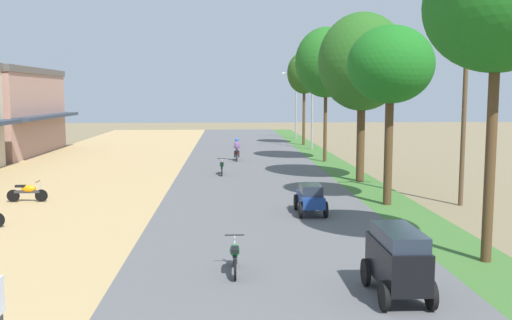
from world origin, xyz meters
The scene contains 14 objects.
parked_motorbike_third centered at (-10.48, 18.50, 0.55)m, with size 1.80×0.54×0.94m.
median_tree_nearest centered at (5.95, 8.45, 7.27)m, with size 4.05×4.05×9.08m.
median_tree_second centered at (5.45, 17.11, 6.08)m, with size 3.69×3.69×7.74m.
median_tree_third centered at (5.79, 23.84, 6.57)m, with size 4.78×4.78×9.19m.
median_tree_fourth centered at (5.42, 33.23, 7.05)m, with size 4.35×4.35×9.46m.
median_tree_fifth centered at (5.64, 46.50, 6.77)m, with size 3.19×3.19×8.68m.
streetlamp_near centered at (5.80, 42.29, 4.58)m, with size 3.16×0.20×7.86m.
streetlamp_mid centered at (5.80, 54.16, 4.23)m, with size 3.16×0.20×7.18m.
utility_pole_near centered at (8.72, 17.06, 5.05)m, with size 1.80×0.20×9.72m.
car_van_black centered at (2.49, 5.61, 1.02)m, with size 1.19×2.41×1.67m.
car_sedan_blue centered at (1.80, 15.26, 0.74)m, with size 1.10×2.26×1.19m.
motorbike_ahead_second centered at (-1.34, 7.69, 0.57)m, with size 0.54×1.80×0.94m.
motorbike_ahead_third centered at (-1.87, 26.75, 0.57)m, with size 0.54×1.80×0.94m.
motorbike_ahead_fourth centered at (-0.86, 33.92, 0.86)m, with size 0.54×1.80×1.66m.
Camera 1 is at (-1.51, -7.52, 4.91)m, focal length 40.57 mm.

